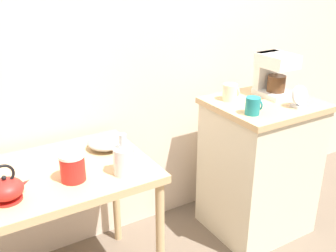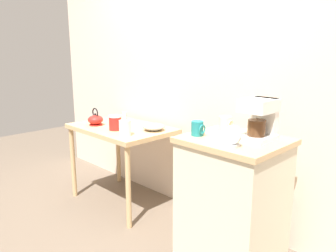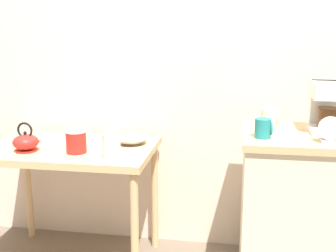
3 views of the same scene
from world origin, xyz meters
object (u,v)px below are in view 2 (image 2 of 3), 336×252
(teakettle, at_px, (96,120))
(glass_carafe_vase, at_px, (125,127))
(canister_enamel, at_px, (115,123))
(mug_small_cream, at_px, (226,123))
(mug_dark_teal, at_px, (198,128))
(table_clock, at_px, (232,137))
(bowl_stoneware, at_px, (154,127))
(coffee_maker, at_px, (260,117))

(teakettle, xyz_separation_m, glass_carafe_vase, (0.51, -0.05, 0.02))
(canister_enamel, height_order, mug_small_cream, mug_small_cream)
(mug_dark_teal, relative_size, table_clock, 0.76)
(bowl_stoneware, bearing_deg, teakettle, -155.41)
(coffee_maker, xyz_separation_m, mug_small_cream, (-0.29, 0.05, -0.09))
(bowl_stoneware, distance_m, coffee_maker, 1.11)
(table_clock, bearing_deg, glass_carafe_vase, 177.50)
(coffee_maker, height_order, mug_dark_teal, coffee_maker)
(glass_carafe_vase, distance_m, coffee_maker, 1.15)
(canister_enamel, distance_m, mug_dark_teal, 1.01)
(teakettle, bearing_deg, mug_small_cream, 8.74)
(coffee_maker, bearing_deg, table_clock, -96.75)
(mug_dark_teal, bearing_deg, teakettle, 177.98)
(mug_small_cream, distance_m, table_clock, 0.40)
(glass_carafe_vase, bearing_deg, mug_dark_teal, 0.13)
(teakettle, bearing_deg, mug_dark_teal, -2.02)
(coffee_maker, relative_size, mug_dark_teal, 2.70)
(glass_carafe_vase, xyz_separation_m, mug_small_cream, (0.82, 0.25, 0.12))
(glass_carafe_vase, xyz_separation_m, mug_dark_teal, (0.78, 0.00, 0.12))
(glass_carafe_vase, relative_size, table_clock, 1.58)
(coffee_maker, relative_size, table_clock, 2.05)
(bowl_stoneware, relative_size, mug_small_cream, 1.93)
(mug_small_cream, relative_size, table_clock, 0.78)
(bowl_stoneware, relative_size, mug_dark_teal, 1.98)
(teakettle, relative_size, mug_small_cream, 1.76)
(glass_carafe_vase, height_order, table_clock, table_clock)
(table_clock, bearing_deg, mug_small_cream, 131.10)
(teakettle, xyz_separation_m, coffee_maker, (1.62, 0.15, 0.23))
(bowl_stoneware, height_order, coffee_maker, coffee_maker)
(bowl_stoneware, bearing_deg, canister_enamel, -137.87)
(coffee_maker, distance_m, table_clock, 0.26)
(canister_enamel, bearing_deg, coffee_maker, 5.76)
(mug_small_cream, bearing_deg, teakettle, -171.26)
(mug_dark_teal, height_order, mug_small_cream, mug_small_cream)
(bowl_stoneware, distance_m, canister_enamel, 0.34)
(teakettle, height_order, mug_small_cream, mug_small_cream)
(teakettle, bearing_deg, bowl_stoneware, 24.59)
(coffee_maker, bearing_deg, bowl_stoneware, 174.99)
(canister_enamel, distance_m, coffee_maker, 1.35)
(bowl_stoneware, xyz_separation_m, canister_enamel, (-0.25, -0.23, 0.03))
(bowl_stoneware, relative_size, coffee_maker, 0.73)
(bowl_stoneware, relative_size, canister_enamel, 1.45)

